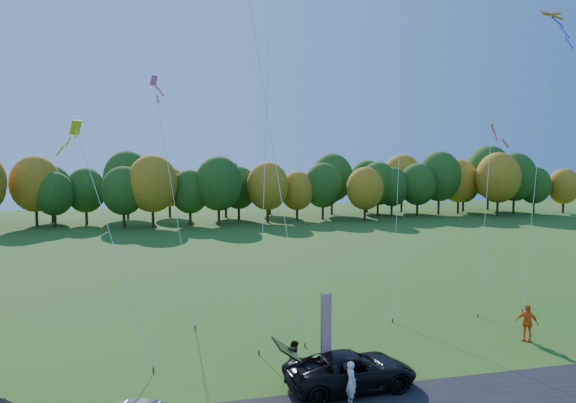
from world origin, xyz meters
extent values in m
plane|color=#245015|center=(0.00, 0.00, 0.00)|extent=(160.00, 160.00, 0.00)
imported|color=black|center=(0.83, -1.03, 0.74)|extent=(5.53, 2.89, 1.49)
imported|color=white|center=(0.35, -2.33, 0.82)|extent=(0.45, 0.63, 1.63)
imported|color=gray|center=(-1.11, 0.44, 0.82)|extent=(0.67, 0.83, 1.64)
imported|color=orange|center=(11.49, 2.26, 0.93)|extent=(1.01, 1.15, 1.86)
cylinder|color=#999999|center=(-0.30, -0.64, 1.96)|extent=(0.06, 0.06, 3.92)
cube|color=red|center=(-0.07, -0.57, 2.35)|extent=(0.48, 0.17, 2.94)
cube|color=navy|center=(-0.07, -0.54, 3.44)|extent=(0.47, 0.16, 0.76)
cylinder|color=#4C3F33|center=(0.38, 4.13, 0.10)|extent=(0.08, 0.08, 0.20)
cylinder|color=#4C3F33|center=(6.26, 6.82, 0.10)|extent=(0.08, 0.08, 0.20)
cylinder|color=#4C3F33|center=(-2.01, 3.62, 0.10)|extent=(0.08, 0.08, 0.20)
cylinder|color=#4C3F33|center=(14.64, 6.74, 0.10)|extent=(0.08, 0.08, 0.20)
cube|color=orange|center=(20.47, 12.44, 18.99)|extent=(3.37, 1.17, 1.28)
cylinder|color=#4C3F33|center=(-6.86, 2.72, 0.10)|extent=(0.08, 0.08, 0.20)
cube|color=yellow|center=(-10.54, 10.02, 10.81)|extent=(1.29, 1.29, 1.53)
cylinder|color=#4C3F33|center=(11.47, 6.52, 0.10)|extent=(0.08, 0.08, 0.20)
cube|color=white|center=(15.96, 12.34, 11.53)|extent=(1.16, 1.16, 1.38)
cylinder|color=#4C3F33|center=(-4.60, 8.24, 0.10)|extent=(0.08, 0.08, 0.20)
cube|color=#FF54BF|center=(-6.42, 13.78, 13.86)|extent=(1.02, 1.02, 1.20)
camera|label=1|loc=(-6.98, -21.59, 9.40)|focal=35.00mm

